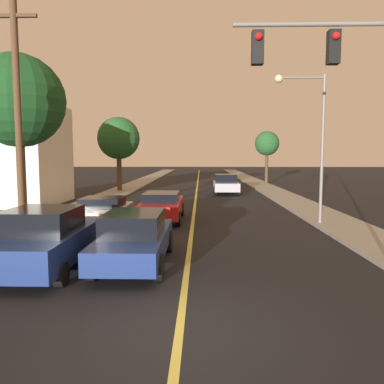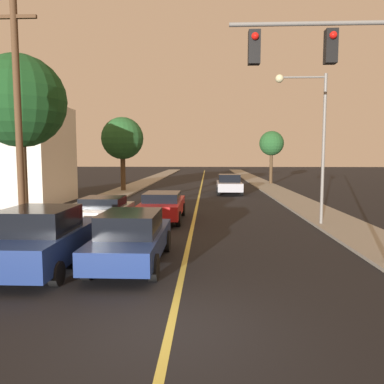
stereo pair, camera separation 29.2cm
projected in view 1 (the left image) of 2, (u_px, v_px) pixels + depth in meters
name	position (u px, v px, depth m)	size (l,w,h in m)	color
ground_plane	(179.00, 332.00, 6.72)	(200.00, 200.00, 0.00)	black
road_surface	(198.00, 183.00, 42.54)	(10.86, 80.00, 0.01)	black
sidewalk_left	(139.00, 183.00, 42.69)	(2.50, 80.00, 0.12)	gray
sidewalk_right	(256.00, 183.00, 42.37)	(2.50, 80.00, 0.12)	gray
car_near_lane_front	(135.00, 238.00, 10.77)	(1.91, 4.70, 1.56)	navy
car_near_lane_second	(162.00, 206.00, 18.14)	(1.99, 4.79, 1.39)	red
car_outer_lane_front	(45.00, 240.00, 10.28)	(2.08, 4.44, 1.73)	navy
car_outer_lane_second	(104.00, 211.00, 16.49)	(2.06, 3.87, 1.35)	white
car_far_oncoming	(226.00, 184.00, 30.87)	(2.09, 4.14, 1.62)	#A5A8B2
traffic_signal_mast	(347.00, 89.00, 10.29)	(4.68, 0.42, 6.84)	slate
streetlamp_right	(310.00, 127.00, 16.54)	(2.25, 0.36, 6.58)	slate
utility_pole_left	(18.00, 118.00, 13.08)	(1.60, 0.24, 8.39)	#513823
tree_left_near	(18.00, 101.00, 15.59)	(3.87, 3.87, 7.25)	#4C3823
tree_left_far	(119.00, 139.00, 32.55)	(3.66, 3.66, 6.39)	#4C3823
tree_right_near	(267.00, 144.00, 40.82)	(2.65, 2.65, 5.71)	#4C3823
domed_building_left	(13.00, 147.00, 24.32)	(5.88, 5.88, 8.89)	silver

